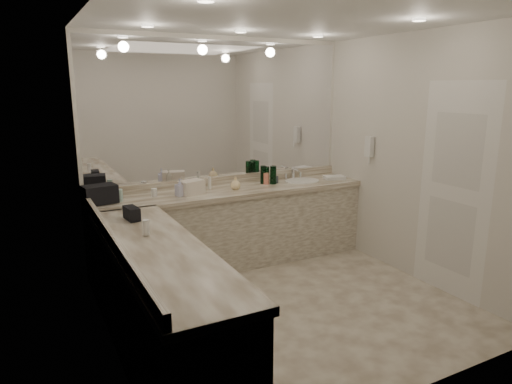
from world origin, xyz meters
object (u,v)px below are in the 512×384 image
soap_bottle_b (180,187)px  wall_phone (369,147)px  soap_bottle_c (235,183)px  soap_bottle_a (182,185)px  black_toiletry_bag (100,195)px  cream_cosmetic_case (191,187)px  hand_towel (334,178)px  sink (302,182)px

soap_bottle_b → wall_phone: bearing=-11.5°
soap_bottle_b → soap_bottle_c: bearing=1.1°
soap_bottle_a → black_toiletry_bag: bearing=-176.5°
cream_cosmetic_case → soap_bottle_b: soap_bottle_b is taller
hand_towel → soap_bottle_c: soap_bottle_c is taller
cream_cosmetic_case → soap_bottle_a: size_ratio=1.44×
cream_cosmetic_case → soap_bottle_b: size_ratio=1.41×
soap_bottle_a → cream_cosmetic_case: bearing=-41.5°
sink → wall_phone: 0.91m
sink → hand_towel: 0.44m
hand_towel → soap_bottle_c: 1.36m
sink → soap_bottle_c: 0.93m
sink → cream_cosmetic_case: size_ratio=1.67×
sink → hand_towel: (0.43, -0.08, 0.03)m
black_toiletry_bag → soap_bottle_a: (0.87, 0.05, 0.00)m
sink → soap_bottle_b: size_ratio=2.34×
soap_bottle_a → soap_bottle_b: bearing=-120.4°
wall_phone → black_toiletry_bag: bearing=170.7°
black_toiletry_bag → soap_bottle_b: 0.81m
hand_towel → soap_bottle_a: soap_bottle_a is taller
cream_cosmetic_case → soap_bottle_b: 0.14m
soap_bottle_b → black_toiletry_bag: bearing=176.6°
wall_phone → hand_towel: bearing=112.8°
sink → soap_bottle_c: (-0.93, -0.04, 0.08)m
cream_cosmetic_case → black_toiletry_bag: bearing=160.4°
sink → black_toiletry_bag: 2.40m
sink → black_toiletry_bag: size_ratio=1.38×
sink → wall_phone: wall_phone is taller
cream_cosmetic_case → soap_bottle_c: size_ratio=1.79×
cream_cosmetic_case → soap_bottle_a: soap_bottle_a is taller
sink → soap_bottle_a: bearing=178.3°
sink → black_toiletry_bag: bearing=-179.8°
black_toiletry_bag → cream_cosmetic_case: (0.95, -0.02, -0.01)m
sink → soap_bottle_c: soap_bottle_c is taller
cream_cosmetic_case → sink: bearing=-17.6°
wall_phone → cream_cosmetic_case: size_ratio=0.91×
cream_cosmetic_case → soap_bottle_b: (-0.14, -0.03, 0.02)m
soap_bottle_a → soap_bottle_b: 0.12m
black_toiletry_bag → soap_bottle_b: bearing=-3.4°
black_toiletry_bag → hand_towel: size_ratio=1.29×
hand_towel → soap_bottle_b: soap_bottle_b is taller
cream_cosmetic_case → soap_bottle_c: bearing=-20.6°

